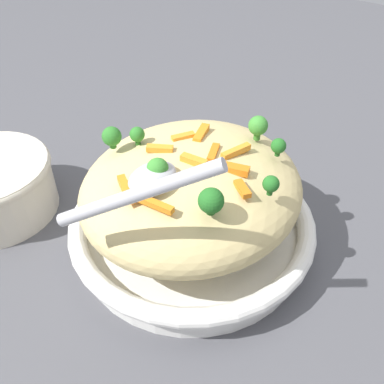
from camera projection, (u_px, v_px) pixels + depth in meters
ground_plane at (192, 242)px, 0.55m from camera, size 2.40×2.40×0.00m
serving_bowl at (192, 227)px, 0.53m from camera, size 0.30×0.30×0.05m
pasta_mound at (192, 187)px, 0.49m from camera, size 0.27×0.25×0.10m
carrot_piece_0 at (154, 204)px, 0.40m from camera, size 0.01×0.04×0.01m
carrot_piece_1 at (194, 161)px, 0.44m from camera, size 0.01×0.03×0.01m
carrot_piece_2 at (213, 153)px, 0.46m from camera, size 0.03×0.02×0.01m
carrot_piece_3 at (160, 149)px, 0.46m from camera, size 0.02×0.03×0.01m
carrot_piece_4 at (126, 189)px, 0.42m from camera, size 0.03×0.04×0.01m
carrot_piece_5 at (183, 137)px, 0.48m from camera, size 0.03×0.02×0.01m
carrot_piece_6 at (236, 151)px, 0.46m from camera, size 0.04×0.02×0.01m
carrot_piece_7 at (201, 134)px, 0.49m from camera, size 0.04×0.02×0.01m
carrot_piece_8 at (235, 169)px, 0.44m from camera, size 0.02×0.03×0.01m
carrot_piece_9 at (242, 189)px, 0.42m from camera, size 0.02×0.03×0.01m
broccoli_floret_0 at (278, 146)px, 0.46m from camera, size 0.02×0.02×0.02m
broccoli_floret_1 at (258, 126)px, 0.48m from camera, size 0.02×0.02×0.03m
broccoli_floret_2 at (211, 201)px, 0.39m from camera, size 0.02×0.02×0.03m
broccoli_floret_3 at (112, 137)px, 0.47m from camera, size 0.02×0.02×0.03m
broccoli_floret_4 at (155, 167)px, 0.42m from camera, size 0.02×0.02×0.03m
broccoli_floret_5 at (137, 135)px, 0.48m from camera, size 0.02×0.02×0.02m
broccoli_floret_6 at (271, 184)px, 0.41m from camera, size 0.02×0.02×0.02m
serving_spoon at (149, 184)px, 0.39m from camera, size 0.13×0.13×0.09m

